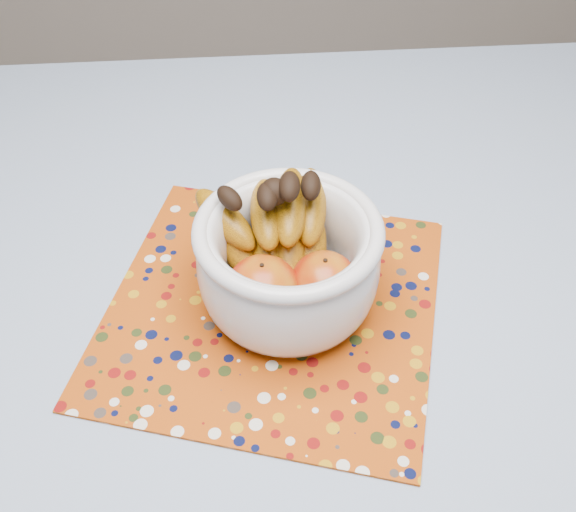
{
  "coord_description": "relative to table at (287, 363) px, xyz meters",
  "views": [
    {
      "loc": [
        -0.04,
        -0.52,
        1.4
      ],
      "look_at": [
        0.0,
        0.03,
        0.84
      ],
      "focal_mm": 42.0,
      "sensor_mm": 36.0,
      "label": 1
    }
  ],
  "objects": [
    {
      "name": "table",
      "position": [
        0.0,
        0.0,
        0.0
      ],
      "size": [
        1.2,
        1.2,
        0.75
      ],
      "color": "brown",
      "rests_on": "ground"
    },
    {
      "name": "placemat",
      "position": [
        -0.02,
        0.02,
        0.09
      ],
      "size": [
        0.5,
        0.5,
        0.0
      ],
      "primitive_type": "cube",
      "rotation": [
        0.0,
        0.0,
        -0.29
      ],
      "color": "#9C3B08",
      "rests_on": "tablecloth"
    },
    {
      "name": "fruit_bowl",
      "position": [
        -0.0,
        0.04,
        0.17
      ],
      "size": [
        0.25,
        0.23,
        0.18
      ],
      "color": "silver",
      "rests_on": "placemat"
    },
    {
      "name": "tablecloth",
      "position": [
        0.0,
        0.0,
        0.08
      ],
      "size": [
        1.32,
        1.32,
        0.01
      ],
      "primitive_type": "cube",
      "color": "slate",
      "rests_on": "table"
    }
  ]
}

